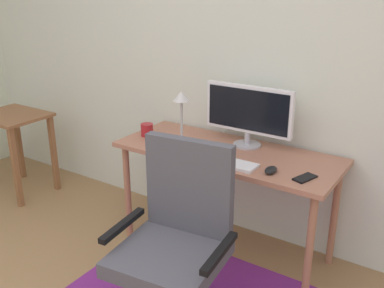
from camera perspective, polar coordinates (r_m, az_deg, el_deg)
The scene contains 10 objects.
wall_back at distance 3.03m, azimuth 5.47°, elevation 12.22°, with size 6.00×0.10×2.60m, color silver.
desk at distance 2.82m, azimuth 4.51°, elevation -2.33°, with size 1.42×0.58×0.72m.
monitor at distance 2.81m, azimuth 7.32°, elevation 4.19°, with size 0.59×0.18×0.40m.
keyboard at distance 2.60m, azimuth 3.90°, elevation -2.23°, with size 0.43×0.13×0.02m, color white.
computer_mouse at distance 2.49m, azimuth 10.18°, elevation -3.34°, with size 0.06×0.10×0.03m, color black.
coffee_cup at distance 3.05m, azimuth -5.86°, elevation 1.84°, with size 0.08×0.08×0.09m, color maroon.
cell_phone at distance 2.46m, azimuth 14.43°, elevation -4.28°, with size 0.07×0.14×0.01m, color black.
desk_lamp at distance 2.68m, azimuth -1.38°, elevation 4.46°, with size 0.11×0.11×0.39m.
office_chair at distance 2.30m, azimuth -2.16°, elevation -13.97°, with size 0.62×0.55×0.99m.
side_table at distance 3.97m, azimuth -22.08°, elevation 1.50°, with size 0.56×0.46×0.69m.
Camera 1 is at (1.41, -0.44, 1.72)m, focal length 41.14 mm.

